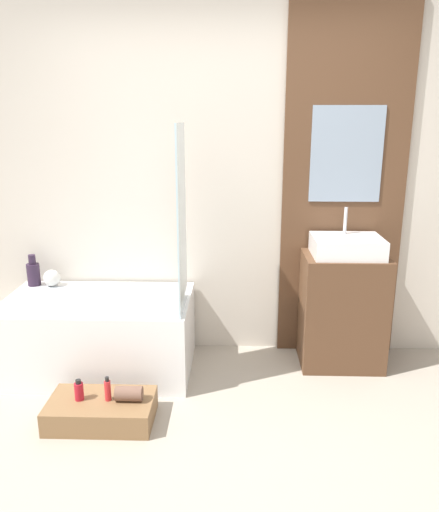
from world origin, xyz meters
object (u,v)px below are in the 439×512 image
bathtub (100,334)px  bottle_soap_secondary (108,390)px  vase_tall_dark (33,273)px  bottle_soap_primary (79,391)px  wooden_step_bench (101,411)px  sink (347,246)px  vase_round_light (52,278)px

bathtub → bottle_soap_secondary: 0.69m
vase_tall_dark → bottle_soap_primary: bearing=-57.3°
bottle_soap_primary → bottle_soap_secondary: (0.17, 0.00, 0.01)m
wooden_step_bench → bottle_soap_secondary: size_ratio=4.15×
sink → vase_tall_dark: sink is taller
bathtub → bottle_soap_primary: bathtub is taller
wooden_step_bench → vase_round_light: (-0.58, 0.92, 0.53)m
bathtub → bottle_soap_secondary: (0.22, -0.65, -0.06)m
vase_round_light → bottle_soap_primary: (0.46, -0.92, -0.40)m
bottle_soap_primary → bottle_soap_secondary: 0.17m
bathtub → wooden_step_bench: (0.17, -0.65, -0.20)m
sink → vase_tall_dark: (-2.31, 0.13, -0.26)m
wooden_step_bench → sink: size_ratio=1.30×
vase_round_light → bottle_soap_secondary: 1.18m
bottle_soap_primary → bottle_soap_secondary: bearing=0.0°
vase_round_light → wooden_step_bench: bearing=-57.6°
bottle_soap_primary → vase_round_light: bearing=116.4°
bottle_soap_secondary → wooden_step_bench: bearing=-180.0°
sink → bottle_soap_secondary: size_ratio=3.18×
bathtub → vase_round_light: vase_round_light is taller
vase_tall_dark → vase_round_light: bearing=-5.9°
bottle_soap_primary → bathtub: bearing=93.9°
wooden_step_bench → bottle_soap_primary: bearing=180.0°
vase_round_light → bottle_soap_primary: vase_round_light is taller
wooden_step_bench → vase_round_light: size_ratio=5.00×
sink → wooden_step_bench: bearing=-153.1°
bathtub → sink: bearing=4.9°
wooden_step_bench → vase_tall_dark: size_ratio=2.64×
wooden_step_bench → vase_round_light: 1.21m
bathtub → bottle_soap_primary: (0.04, -0.65, -0.07)m
wooden_step_bench → bottle_soap_secondary: (0.05, 0.00, 0.14)m
vase_tall_dark → bottle_soap_secondary: vase_tall_dark is taller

